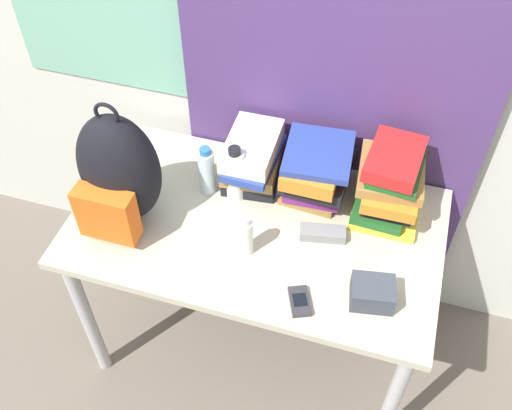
{
  "coord_description": "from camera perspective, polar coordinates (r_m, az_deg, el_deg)",
  "views": [
    {
      "loc": [
        0.37,
        -0.88,
        2.3
      ],
      "look_at": [
        0.0,
        0.35,
        0.86
      ],
      "focal_mm": 42.0,
      "sensor_mm": 36.0,
      "label": 1
    }
  ],
  "objects": [
    {
      "name": "camera_pouch",
      "position": [
        1.83,
        11.02,
        -8.22
      ],
      "size": [
        0.14,
        0.12,
        0.08
      ],
      "color": "#383D47",
      "rests_on": "desk"
    },
    {
      "name": "water_bottle",
      "position": [
        2.06,
        -4.72,
        3.23
      ],
      "size": [
        0.06,
        0.06,
        0.2
      ],
      "color": "silver",
      "rests_on": "desk"
    },
    {
      "name": "wall_back",
      "position": [
        2.01,
        3.67,
        16.65
      ],
      "size": [
        6.0,
        0.06,
        2.5
      ],
      "color": "beige",
      "rests_on": "ground_plane"
    },
    {
      "name": "cell_phone",
      "position": [
        1.83,
        4.19,
        -9.13
      ],
      "size": [
        0.1,
        0.12,
        0.02
      ],
      "color": "#2D2D33",
      "rests_on": "desk"
    },
    {
      "name": "book_stack_right",
      "position": [
        2.02,
        12.71,
        2.06
      ],
      "size": [
        0.23,
        0.28,
        0.26
      ],
      "color": "yellow",
      "rests_on": "desk"
    },
    {
      "name": "sunglasses_case",
      "position": [
        1.97,
        6.37,
        -2.7
      ],
      "size": [
        0.16,
        0.08,
        0.04
      ],
      "color": "gray",
      "rests_on": "desk"
    },
    {
      "name": "book_stack_left",
      "position": [
        2.08,
        -0.35,
        4.32
      ],
      "size": [
        0.21,
        0.28,
        0.19
      ],
      "color": "black",
      "rests_on": "desk"
    },
    {
      "name": "book_stack_center",
      "position": [
        2.04,
        5.75,
        3.31
      ],
      "size": [
        0.24,
        0.28,
        0.2
      ],
      "color": "olive",
      "rests_on": "desk"
    },
    {
      "name": "sports_bottle",
      "position": [
        2.02,
        -1.99,
        2.95
      ],
      "size": [
        0.06,
        0.06,
        0.22
      ],
      "color": "white",
      "rests_on": "desk"
    },
    {
      "name": "backpack",
      "position": [
        1.94,
        -12.98,
        2.98
      ],
      "size": [
        0.27,
        0.26,
        0.47
      ],
      "color": "black",
      "rests_on": "desk"
    },
    {
      "name": "sunscreen_bottle",
      "position": [
        1.88,
        -1.14,
        -2.96
      ],
      "size": [
        0.05,
        0.05,
        0.16
      ],
      "color": "white",
      "rests_on": "desk"
    },
    {
      "name": "desk",
      "position": [
        2.08,
        0.0,
        -3.61
      ],
      "size": [
        1.24,
        0.71,
        0.76
      ],
      "color": "#B7B299",
      "rests_on": "ground_plane"
    },
    {
      "name": "curtain_blue",
      "position": [
        1.94,
        7.98,
        14.98
      ],
      "size": [
        1.05,
        0.04,
        2.5
      ],
      "color": "#4C336B",
      "rests_on": "ground_plane"
    }
  ]
}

